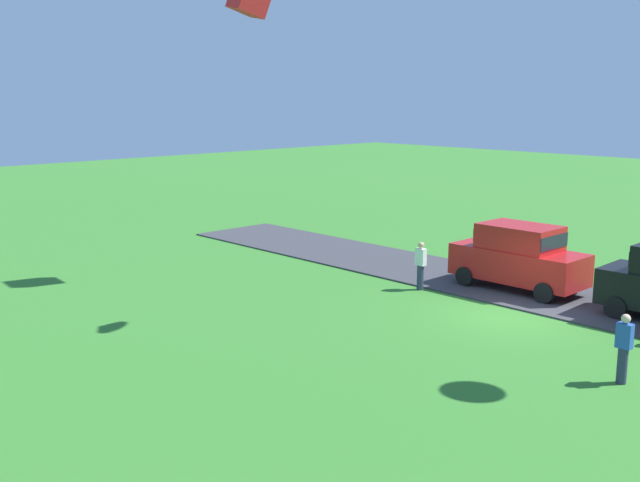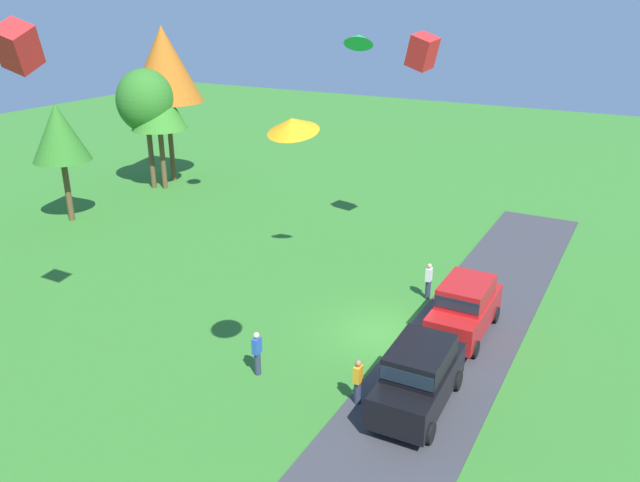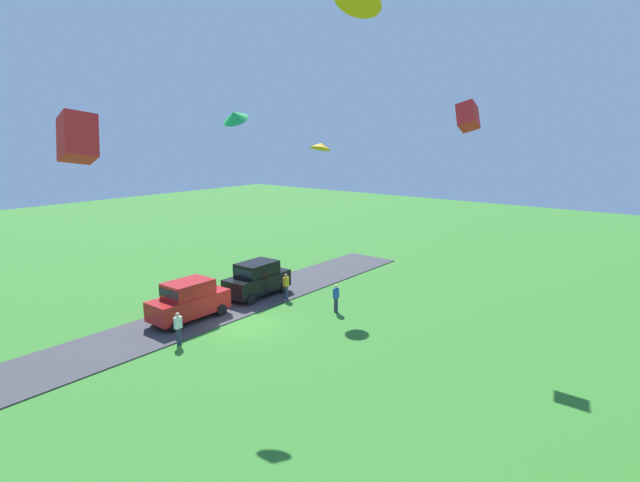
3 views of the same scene
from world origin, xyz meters
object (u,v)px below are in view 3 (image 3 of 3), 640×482
at_px(car_suv_far_end, 257,278).
at_px(person_watching_sky, 178,328).
at_px(person_on_lawn, 336,298).
at_px(kite_delta_mid_center, 235,116).
at_px(kite_box_near_flag, 78,138).
at_px(kite_box_high_right, 468,116).
at_px(kite_delta_over_trees, 321,146).
at_px(car_suv_near_entrance, 189,299).
at_px(person_beside_suv, 286,286).

xyz_separation_m(car_suv_far_end, person_watching_sky, (7.92, 2.44, -0.42)).
relative_size(person_on_lawn, kite_delta_mid_center, 1.46).
height_order(kite_box_near_flag, kite_delta_mid_center, kite_delta_mid_center).
distance_m(car_suv_far_end, kite_box_high_right, 16.19).
bearing_deg(kite_box_near_flag, kite_delta_over_trees, -171.07).
height_order(car_suv_near_entrance, kite_box_high_right, kite_box_high_right).
distance_m(kite_delta_mid_center, kite_box_high_right, 12.14).
bearing_deg(car_suv_far_end, kite_box_near_flag, 21.58).
height_order(car_suv_far_end, car_suv_near_entrance, same).
bearing_deg(kite_box_near_flag, person_watching_sky, -152.49).
xyz_separation_m(kite_delta_mid_center, kite_box_high_right, (-10.14, 6.68, 0.13)).
distance_m(person_on_lawn, kite_delta_over_trees, 9.69).
xyz_separation_m(car_suv_far_end, person_on_lawn, (-0.87, 5.78, -0.42)).
distance_m(person_watching_sky, person_beside_suv, 8.72).
distance_m(person_beside_suv, kite_delta_mid_center, 13.08).
bearing_deg(car_suv_far_end, kite_delta_over_trees, 140.41).
xyz_separation_m(person_on_lawn, kite_delta_over_trees, (-2.39, -3.08, 8.87)).
bearing_deg(kite_delta_mid_center, car_suv_near_entrance, -99.25).
bearing_deg(person_on_lawn, kite_delta_mid_center, -2.83).
xyz_separation_m(kite_delta_over_trees, kite_box_high_right, (-0.51, 9.40, 1.62)).
bearing_deg(car_suv_near_entrance, kite_box_high_right, 127.64).
height_order(kite_delta_mid_center, kite_box_high_right, kite_box_high_right).
height_order(car_suv_far_end, kite_box_high_right, kite_box_high_right).
bearing_deg(kite_box_near_flag, kite_box_high_right, 158.59).
bearing_deg(car_suv_far_end, kite_delta_mid_center, 40.46).
height_order(kite_box_near_flag, kite_box_high_right, kite_box_high_right).
xyz_separation_m(person_watching_sky, kite_box_high_right, (-11.70, 9.67, 10.49)).
bearing_deg(kite_box_high_right, kite_box_near_flag, -21.41).
relative_size(person_on_lawn, kite_box_high_right, 1.32).
relative_size(person_beside_suv, kite_delta_over_trees, 1.26).
bearing_deg(person_watching_sky, kite_box_near_flag, 27.51).
relative_size(person_watching_sky, person_on_lawn, 1.00).
bearing_deg(car_suv_far_end, person_on_lawn, 98.60).
relative_size(car_suv_near_entrance, person_watching_sky, 2.69).
bearing_deg(car_suv_near_entrance, car_suv_far_end, -179.10).
bearing_deg(kite_box_near_flag, car_suv_near_entrance, -146.73).
bearing_deg(person_on_lawn, person_watching_sky, -20.81).
height_order(car_suv_near_entrance, person_beside_suv, car_suv_near_entrance).
distance_m(kite_box_near_flag, kite_delta_mid_center, 7.19).
xyz_separation_m(car_suv_far_end, kite_delta_mid_center, (6.36, 5.42, 9.94)).
bearing_deg(kite_delta_mid_center, person_beside_suv, -153.28).
xyz_separation_m(person_beside_suv, kite_delta_over_trees, (-2.49, 0.87, 8.87)).
bearing_deg(kite_delta_mid_center, kite_box_near_flag, -0.72).
height_order(car_suv_near_entrance, kite_delta_over_trees, kite_delta_over_trees).
bearing_deg(person_beside_suv, kite_delta_over_trees, 160.70).
distance_m(person_on_lawn, kite_delta_mid_center, 12.64).
distance_m(car_suv_far_end, person_on_lawn, 5.86).
distance_m(person_watching_sky, kite_box_high_right, 18.45).
relative_size(person_watching_sky, kite_delta_over_trees, 1.26).
bearing_deg(kite_box_near_flag, person_beside_suv, -166.20).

